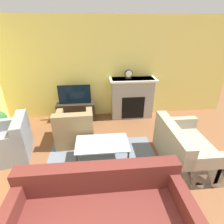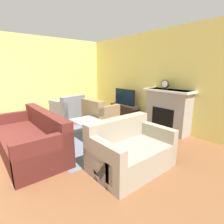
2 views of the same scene
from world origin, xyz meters
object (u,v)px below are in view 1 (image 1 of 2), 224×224
at_px(tv, 75,94).
at_px(couch_loveseat, 185,150).
at_px(mantel_clock, 129,74).
at_px(coffee_table, 102,145).
at_px(couch_sectional, 100,216).
at_px(armchair_accent, 75,130).
at_px(armchair_by_window, 9,143).

height_order(tv, couch_loveseat, tv).
bearing_deg(mantel_clock, tv, -177.99).
bearing_deg(mantel_clock, coffee_table, -113.93).
distance_m(couch_sectional, coffee_table, 1.35).
bearing_deg(armchair_accent, tv, -88.65).
xyz_separation_m(couch_loveseat, mantel_clock, (-0.76, 2.04, 0.98)).
distance_m(couch_sectional, mantel_clock, 3.45).
bearing_deg(coffee_table, couch_loveseat, -7.36).
bearing_deg(mantel_clock, armchair_accent, -141.40).
distance_m(tv, mantel_clock, 1.56).
xyz_separation_m(couch_sectional, mantel_clock, (0.90, 3.18, 0.98)).
distance_m(tv, coffee_table, 1.94).
xyz_separation_m(tv, armchair_accent, (0.07, -1.07, -0.46)).
height_order(tv, armchair_by_window, tv).
distance_m(couch_loveseat, armchair_by_window, 3.49).
height_order(coffee_table, mantel_clock, mantel_clock).
xyz_separation_m(coffee_table, mantel_clock, (0.81, 1.84, 0.89)).
distance_m(tv, couch_sectional, 3.21).
relative_size(couch_loveseat, coffee_table, 1.31).
height_order(tv, mantel_clock, mantel_clock).
distance_m(armchair_by_window, coffee_table, 1.91).
bearing_deg(armchair_by_window, couch_sectional, 34.90).
bearing_deg(couch_sectional, armchair_accent, 103.73).
xyz_separation_m(armchair_by_window, armchair_accent, (1.29, 0.37, 0.00)).
bearing_deg(armchair_by_window, mantel_clock, 107.18).
distance_m(armchair_by_window, armchair_accent, 1.34).
relative_size(tv, armchair_accent, 1.01).
distance_m(armchair_accent, mantel_clock, 2.04).
bearing_deg(tv, armchair_accent, -86.44).
height_order(tv, couch_sectional, tv).
bearing_deg(tv, couch_loveseat, -41.75).
bearing_deg(couch_loveseat, armchair_accent, 66.97).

